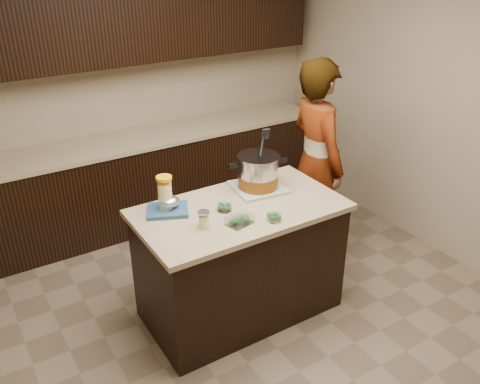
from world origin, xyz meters
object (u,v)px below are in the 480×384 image
object	(u,v)px
lemonade_pitcher	(165,196)
person	(316,163)
stock_pot	(258,174)
island	(240,260)

from	to	relation	value
lemonade_pitcher	person	world-z (taller)	person
stock_pot	island	bearing A→B (deg)	-129.40
island	lemonade_pitcher	world-z (taller)	lemonade_pitcher
island	stock_pot	world-z (taller)	stock_pot
stock_pot	person	xyz separation A→B (m)	(0.71, 0.18, -0.14)
island	person	bearing A→B (deg)	20.10
island	lemonade_pitcher	size ratio (longest dim) A/B	5.61
lemonade_pitcher	person	xyz separation A→B (m)	(1.44, 0.14, -0.14)
stock_pot	lemonade_pitcher	size ratio (longest dim) A/B	1.72
stock_pot	person	size ratio (longest dim) A/B	0.25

